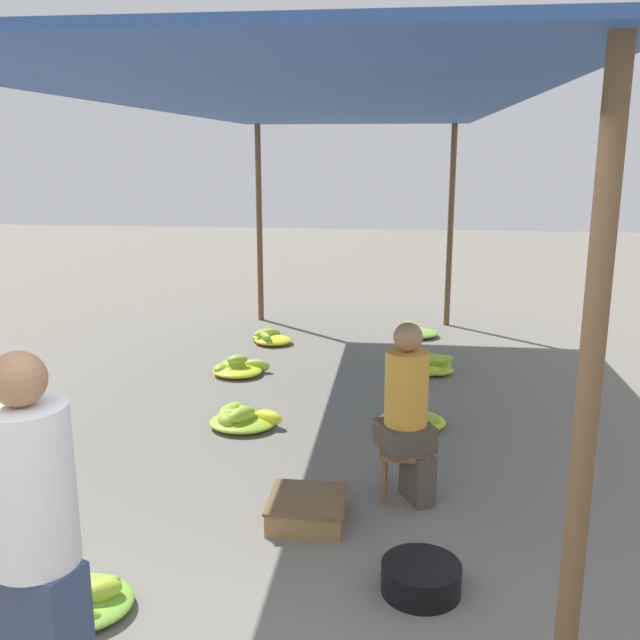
{
  "coord_description": "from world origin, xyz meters",
  "views": [
    {
      "loc": [
        0.71,
        -1.98,
        2.4
      ],
      "look_at": [
        0.0,
        3.97,
        0.95
      ],
      "focal_mm": 40.0,
      "sensor_mm": 36.0,
      "label": 1
    }
  ],
  "objects_px": {
    "banana_pile_left_2": "(270,338)",
    "crate_near": "(307,509)",
    "banana_pile_left_0": "(76,601)",
    "banana_pile_right_3": "(414,331)",
    "banana_pile_left_3": "(242,418)",
    "stool": "(404,457)",
    "basin_black": "(421,578)",
    "banana_pile_left_1": "(237,368)",
    "banana_pile_right_1": "(412,419)",
    "vendor_seated": "(408,410)",
    "banana_pile_right_0": "(437,366)",
    "vendor_foreground": "(35,542)"
  },
  "relations": [
    {
      "from": "vendor_foreground",
      "to": "banana_pile_left_1",
      "type": "xyz_separation_m",
      "value": [
        -0.33,
        4.85,
        -0.79
      ]
    },
    {
      "from": "banana_pile_left_1",
      "to": "crate_near",
      "type": "xyz_separation_m",
      "value": [
        1.19,
        -3.04,
        0.02
      ]
    },
    {
      "from": "banana_pile_left_0",
      "to": "banana_pile_right_3",
      "type": "distance_m",
      "value": 6.27
    },
    {
      "from": "banana_pile_left_1",
      "to": "banana_pile_right_0",
      "type": "relative_size",
      "value": 1.17
    },
    {
      "from": "banana_pile_left_2",
      "to": "banana_pile_left_3",
      "type": "xyz_separation_m",
      "value": [
        0.27,
        -2.76,
        0.01
      ]
    },
    {
      "from": "banana_pile_left_1",
      "to": "banana_pile_left_3",
      "type": "bearing_deg",
      "value": -75.27
    },
    {
      "from": "banana_pile_left_0",
      "to": "banana_pile_right_3",
      "type": "bearing_deg",
      "value": 73.08
    },
    {
      "from": "banana_pile_left_3",
      "to": "banana_pile_left_0",
      "type": "bearing_deg",
      "value": -96.16
    },
    {
      "from": "banana_pile_left_3",
      "to": "banana_pile_right_3",
      "type": "bearing_deg",
      "value": 65.3
    },
    {
      "from": "banana_pile_left_0",
      "to": "banana_pile_left_1",
      "type": "xyz_separation_m",
      "value": [
        -0.1,
        4.13,
        0.0
      ]
    },
    {
      "from": "vendor_seated",
      "to": "crate_near",
      "type": "xyz_separation_m",
      "value": [
        -0.65,
        -0.42,
        -0.57
      ]
    },
    {
      "from": "vendor_seated",
      "to": "banana_pile_left_1",
      "type": "bearing_deg",
      "value": 125.01
    },
    {
      "from": "banana_pile_left_3",
      "to": "banana_pile_right_1",
      "type": "distance_m",
      "value": 1.51
    },
    {
      "from": "banana_pile_left_0",
      "to": "crate_near",
      "type": "distance_m",
      "value": 1.54
    },
    {
      "from": "basin_black",
      "to": "banana_pile_left_3",
      "type": "relative_size",
      "value": 0.66
    },
    {
      "from": "vendor_foreground",
      "to": "banana_pile_left_0",
      "type": "relative_size",
      "value": 2.51
    },
    {
      "from": "basin_black",
      "to": "banana_pile_left_3",
      "type": "xyz_separation_m",
      "value": [
        -1.53,
        2.25,
        -0.01
      ]
    },
    {
      "from": "basin_black",
      "to": "banana_pile_left_0",
      "type": "xyz_separation_m",
      "value": [
        -1.82,
        -0.4,
        -0.02
      ]
    },
    {
      "from": "banana_pile_right_1",
      "to": "stool",
      "type": "bearing_deg",
      "value": -92.92
    },
    {
      "from": "basin_black",
      "to": "banana_pile_left_0",
      "type": "height_order",
      "value": "banana_pile_left_0"
    },
    {
      "from": "vendor_foreground",
      "to": "banana_pile_right_1",
      "type": "height_order",
      "value": "vendor_foreground"
    },
    {
      "from": "basin_black",
      "to": "banana_pile_right_3",
      "type": "xyz_separation_m",
      "value": [
        0.01,
        5.6,
        -0.02
      ]
    },
    {
      "from": "banana_pile_right_1",
      "to": "vendor_seated",
      "type": "bearing_deg",
      "value": -92.23
    },
    {
      "from": "vendor_seated",
      "to": "banana_pile_right_3",
      "type": "distance_m",
      "value": 4.53
    },
    {
      "from": "vendor_foreground",
      "to": "stool",
      "type": "height_order",
      "value": "vendor_foreground"
    },
    {
      "from": "stool",
      "to": "banana_pile_left_3",
      "type": "relative_size",
      "value": 0.55
    },
    {
      "from": "vendor_foreground",
      "to": "banana_pile_left_2",
      "type": "xyz_separation_m",
      "value": [
        -0.21,
        6.14,
        -0.79
      ]
    },
    {
      "from": "banana_pile_left_1",
      "to": "crate_near",
      "type": "bearing_deg",
      "value": -68.68
    },
    {
      "from": "stool",
      "to": "banana_pile_left_0",
      "type": "distance_m",
      "value": 2.3
    },
    {
      "from": "banana_pile_left_3",
      "to": "stool",
      "type": "bearing_deg",
      "value": -38.49
    },
    {
      "from": "banana_pile_right_0",
      "to": "banana_pile_right_3",
      "type": "bearing_deg",
      "value": 98.42
    },
    {
      "from": "banana_pile_left_2",
      "to": "crate_near",
      "type": "xyz_separation_m",
      "value": [
        1.07,
        -4.33,
        0.02
      ]
    },
    {
      "from": "banana_pile_left_1",
      "to": "banana_pile_right_1",
      "type": "xyz_separation_m",
      "value": [
        1.88,
        -1.27,
        -0.01
      ]
    },
    {
      "from": "vendor_seated",
      "to": "banana_pile_left_0",
      "type": "bearing_deg",
      "value": -138.87
    },
    {
      "from": "banana_pile_left_1",
      "to": "banana_pile_right_3",
      "type": "distance_m",
      "value": 2.69
    },
    {
      "from": "banana_pile_right_3",
      "to": "crate_near",
      "type": "distance_m",
      "value": 4.97
    },
    {
      "from": "banana_pile_left_0",
      "to": "banana_pile_left_1",
      "type": "bearing_deg",
      "value": 91.39
    },
    {
      "from": "banana_pile_right_3",
      "to": "crate_near",
      "type": "bearing_deg",
      "value": -98.56
    },
    {
      "from": "stool",
      "to": "crate_near",
      "type": "bearing_deg",
      "value": -145.56
    },
    {
      "from": "banana_pile_right_3",
      "to": "banana_pile_right_0",
      "type": "bearing_deg",
      "value": -81.58
    },
    {
      "from": "banana_pile_left_0",
      "to": "banana_pile_right_1",
      "type": "xyz_separation_m",
      "value": [
        1.78,
        2.85,
        -0.01
      ]
    },
    {
      "from": "banana_pile_left_0",
      "to": "stool",
      "type": "bearing_deg",
      "value": 41.53
    },
    {
      "from": "vendor_foreground",
      "to": "banana_pile_right_1",
      "type": "xyz_separation_m",
      "value": [
        1.55,
        3.57,
        -0.8
      ]
    },
    {
      "from": "banana_pile_left_0",
      "to": "banana_pile_left_2",
      "type": "height_order",
      "value": "banana_pile_left_0"
    },
    {
      "from": "vendor_foreground",
      "to": "banana_pile_right_3",
      "type": "xyz_separation_m",
      "value": [
        1.59,
        6.72,
        -0.79
      ]
    },
    {
      "from": "vendor_seated",
      "to": "banana_pile_right_0",
      "type": "relative_size",
      "value": 2.46
    },
    {
      "from": "stool",
      "to": "basin_black",
      "type": "xyz_separation_m",
      "value": [
        0.1,
        -1.12,
        -0.21
      ]
    },
    {
      "from": "vendor_seated",
      "to": "banana_pile_right_1",
      "type": "height_order",
      "value": "vendor_seated"
    },
    {
      "from": "banana_pile_right_1",
      "to": "banana_pile_right_3",
      "type": "distance_m",
      "value": 3.15
    },
    {
      "from": "banana_pile_left_1",
      "to": "banana_pile_left_3",
      "type": "height_order",
      "value": "banana_pile_left_1"
    }
  ]
}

